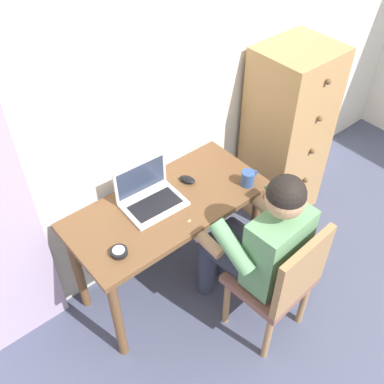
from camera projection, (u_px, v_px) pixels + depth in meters
The scene contains 9 objects.
wall_back at pixel (195, 73), 2.68m from camera, with size 4.80×0.05×2.50m, color silver.
desk at pixel (168, 218), 2.68m from camera, with size 1.19×0.56×0.75m.
dresser at pixel (286, 136), 3.22m from camera, with size 0.51×0.47×1.33m.
chair at pixel (281, 280), 2.51m from camera, with size 0.44×0.42×0.89m.
person_seated at pixel (259, 240), 2.48m from camera, with size 0.55×0.60×1.20m.
laptop at pixel (149, 195), 2.57m from camera, with size 0.35×0.26×0.24m.
computer_mouse at pixel (187, 180), 2.73m from camera, with size 0.06×0.10×0.03m, color black.
desk_clock at pixel (119, 252), 2.32m from camera, with size 0.09×0.09×0.03m.
coffee_mug at pixel (248, 178), 2.69m from camera, with size 0.12×0.08×0.09m.
Camera 1 is at (-1.58, 0.34, 2.57)m, focal length 42.39 mm.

